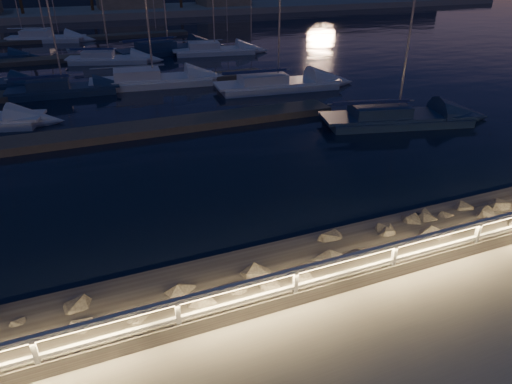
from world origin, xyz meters
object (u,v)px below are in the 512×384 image
(sailboat_h, at_px, (275,83))
(sailboat_l, at_px, (166,49))
(sailboat_c, at_px, (150,79))
(sailboat_n, at_px, (44,38))
(guard_rail, at_px, (256,288))
(sailboat_f, at_px, (61,89))
(sailboat_g, at_px, (213,50))
(sailboat_d, at_px, (393,117))
(sailboat_k, at_px, (107,58))

(sailboat_h, distance_m, sailboat_l, 17.14)
(sailboat_c, relative_size, sailboat_l, 0.92)
(sailboat_n, bearing_deg, sailboat_h, -44.94)
(guard_rail, xyz_separation_m, sailboat_h, (10.27, 21.54, -0.93))
(sailboat_f, relative_size, sailboat_h, 0.81)
(guard_rail, height_order, sailboat_h, sailboat_h)
(sailboat_c, xyz_separation_m, sailboat_f, (-6.17, -0.22, -0.04))
(sailboat_h, xyz_separation_m, sailboat_l, (-4.27, 16.60, 0.02))
(sailboat_c, bearing_deg, sailboat_g, 57.92)
(sailboat_l, bearing_deg, sailboat_g, -35.88)
(sailboat_c, bearing_deg, sailboat_h, -22.88)
(sailboat_d, relative_size, sailboat_f, 1.18)
(sailboat_c, distance_m, sailboat_h, 9.21)
(guard_rail, relative_size, sailboat_g, 3.19)
(sailboat_g, distance_m, sailboat_k, 9.99)
(sailboat_h, distance_m, sailboat_k, 17.41)
(sailboat_c, bearing_deg, sailboat_l, 78.99)
(sailboat_k, bearing_deg, sailboat_c, -61.38)
(sailboat_c, bearing_deg, guard_rail, -88.57)
(sailboat_g, distance_m, sailboat_n, 20.84)
(sailboat_d, distance_m, sailboat_l, 27.10)
(sailboat_f, height_order, sailboat_g, sailboat_g)
(sailboat_g, xyz_separation_m, sailboat_n, (-15.26, 14.19, 0.03))
(sailboat_g, relative_size, sailboat_n, 0.98)
(sailboat_c, relative_size, sailboat_n, 1.08)
(sailboat_c, distance_m, sailboat_k, 9.91)
(sailboat_d, height_order, sailboat_f, sailboat_d)
(guard_rail, bearing_deg, sailboat_c, 85.12)
(guard_rail, relative_size, sailboat_f, 3.55)
(sailboat_c, xyz_separation_m, sailboat_h, (8.04, -4.49, -0.02))
(sailboat_d, relative_size, sailboat_l, 0.88)
(sailboat_c, height_order, sailboat_l, sailboat_l)
(sailboat_f, bearing_deg, sailboat_l, 54.46)
(sailboat_k, relative_size, sailboat_l, 0.75)
(sailboat_d, xyz_separation_m, sailboat_g, (-3.19, 24.01, 0.00))
(guard_rail, xyz_separation_m, sailboat_d, (13.37, 12.06, -0.95))
(sailboat_n, bearing_deg, sailboat_d, -47.28)
(sailboat_c, relative_size, sailboat_k, 1.22)
(sailboat_h, relative_size, sailboat_l, 0.92)
(sailboat_d, bearing_deg, sailboat_f, 155.48)
(sailboat_d, bearing_deg, sailboat_g, 111.51)
(sailboat_g, bearing_deg, sailboat_f, -134.91)
(guard_rail, bearing_deg, sailboat_n, 95.77)
(sailboat_d, bearing_deg, sailboat_c, 142.51)
(sailboat_g, relative_size, sailboat_h, 0.91)
(sailboat_d, xyz_separation_m, sailboat_f, (-17.32, 13.75, -0.00))
(sailboat_c, distance_m, sailboat_l, 12.68)
(sailboat_f, bearing_deg, sailboat_n, 96.03)
(sailboat_f, height_order, sailboat_k, sailboat_k)
(sailboat_c, height_order, sailboat_g, sailboat_c)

